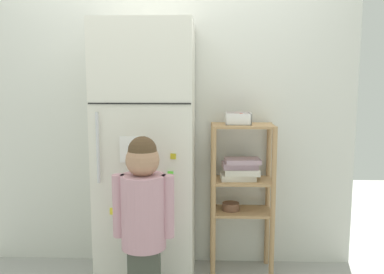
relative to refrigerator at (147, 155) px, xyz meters
The scene contains 5 objects.
kitchen_wall_back 0.42m from the refrigerator, 71.52° to the left, with size 2.83×0.03×2.30m, color silver.
refrigerator is the anchor object (origin of this frame).
child_standing 0.57m from the refrigerator, 84.40° to the right, with size 0.36×0.26×1.11m.
pantry_shelf_unit 0.71m from the refrigerator, 12.23° to the left, with size 0.45×0.29×1.10m.
fruit_bin 0.70m from the refrigerator, 14.23° to the left, with size 0.18×0.17×0.08m.
Camera 1 is at (0.31, -2.83, 1.44)m, focal length 39.43 mm.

